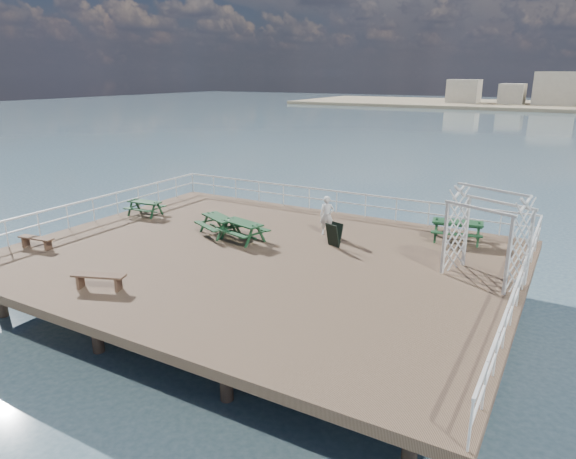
{
  "coord_description": "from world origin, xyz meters",
  "views": [
    {
      "loc": [
        9.84,
        -15.0,
        6.44
      ],
      "look_at": [
        1.16,
        0.16,
        1.1
      ],
      "focal_mm": 32.0,
      "sensor_mm": 36.0,
      "label": 1
    }
  ],
  "objects_px": {
    "flat_bench_near": "(36,240)",
    "flat_bench_far": "(99,278)",
    "picnic_table_d": "(219,221)",
    "trellis_arbor": "(486,240)",
    "person": "(327,216)",
    "picnic_table_c": "(457,227)",
    "picnic_table_a": "(145,205)",
    "picnic_table_b": "(242,227)"
  },
  "relations": [
    {
      "from": "picnic_table_c",
      "to": "picnic_table_a",
      "type": "bearing_deg",
      "value": -177.05
    },
    {
      "from": "picnic_table_b",
      "to": "person",
      "type": "distance_m",
      "value": 3.54
    },
    {
      "from": "picnic_table_a",
      "to": "picnic_table_d",
      "type": "relative_size",
      "value": 0.76
    },
    {
      "from": "person",
      "to": "picnic_table_c",
      "type": "bearing_deg",
      "value": -1.99
    },
    {
      "from": "picnic_table_c",
      "to": "flat_bench_near",
      "type": "height_order",
      "value": "picnic_table_c"
    },
    {
      "from": "picnic_table_d",
      "to": "person",
      "type": "relative_size",
      "value": 1.37
    },
    {
      "from": "picnic_table_a",
      "to": "picnic_table_b",
      "type": "height_order",
      "value": "picnic_table_b"
    },
    {
      "from": "picnic_table_b",
      "to": "picnic_table_d",
      "type": "xyz_separation_m",
      "value": [
        -1.33,
        0.2,
        -0.01
      ]
    },
    {
      "from": "flat_bench_far",
      "to": "flat_bench_near",
      "type": "bearing_deg",
      "value": 142.62
    },
    {
      "from": "picnic_table_a",
      "to": "trellis_arbor",
      "type": "relative_size",
      "value": 0.56
    },
    {
      "from": "picnic_table_d",
      "to": "picnic_table_a",
      "type": "bearing_deg",
      "value": -162.56
    },
    {
      "from": "picnic_table_a",
      "to": "picnic_table_c",
      "type": "height_order",
      "value": "picnic_table_c"
    },
    {
      "from": "picnic_table_d",
      "to": "flat_bench_far",
      "type": "relative_size",
      "value": 1.29
    },
    {
      "from": "picnic_table_b",
      "to": "flat_bench_near",
      "type": "xyz_separation_m",
      "value": [
        -6.33,
        -4.7,
        -0.24
      ]
    },
    {
      "from": "picnic_table_b",
      "to": "picnic_table_c",
      "type": "distance_m",
      "value": 8.55
    },
    {
      "from": "picnic_table_a",
      "to": "picnic_table_d",
      "type": "distance_m",
      "value": 4.9
    },
    {
      "from": "picnic_table_c",
      "to": "person",
      "type": "relative_size",
      "value": 1.35
    },
    {
      "from": "flat_bench_near",
      "to": "picnic_table_a",
      "type": "bearing_deg",
      "value": 80.15
    },
    {
      "from": "picnic_table_c",
      "to": "flat_bench_near",
      "type": "relative_size",
      "value": 1.41
    },
    {
      "from": "flat_bench_far",
      "to": "person",
      "type": "xyz_separation_m",
      "value": [
        3.66,
        8.64,
        0.45
      ]
    },
    {
      "from": "picnic_table_c",
      "to": "person",
      "type": "xyz_separation_m",
      "value": [
        -4.9,
        -1.75,
        0.21
      ]
    },
    {
      "from": "picnic_table_d",
      "to": "flat_bench_far",
      "type": "xyz_separation_m",
      "value": [
        0.23,
        -6.42,
        -0.19
      ]
    },
    {
      "from": "picnic_table_d",
      "to": "person",
      "type": "bearing_deg",
      "value": 55.0
    },
    {
      "from": "picnic_table_b",
      "to": "trellis_arbor",
      "type": "distance_m",
      "value": 9.12
    },
    {
      "from": "picnic_table_b",
      "to": "picnic_table_c",
      "type": "height_order",
      "value": "picnic_table_c"
    },
    {
      "from": "flat_bench_near",
      "to": "flat_bench_far",
      "type": "height_order",
      "value": "flat_bench_far"
    },
    {
      "from": "picnic_table_d",
      "to": "trellis_arbor",
      "type": "distance_m",
      "value": 10.44
    },
    {
      "from": "picnic_table_a",
      "to": "flat_bench_near",
      "type": "xyz_separation_m",
      "value": [
        -0.15,
        -5.57,
        -0.16
      ]
    },
    {
      "from": "flat_bench_near",
      "to": "trellis_arbor",
      "type": "height_order",
      "value": "trellis_arbor"
    },
    {
      "from": "picnic_table_b",
      "to": "person",
      "type": "relative_size",
      "value": 1.3
    },
    {
      "from": "person",
      "to": "picnic_table_d",
      "type": "bearing_deg",
      "value": -171.96
    },
    {
      "from": "picnic_table_b",
      "to": "flat_bench_near",
      "type": "distance_m",
      "value": 7.89
    },
    {
      "from": "picnic_table_b",
      "to": "picnic_table_d",
      "type": "height_order",
      "value": "picnic_table_b"
    },
    {
      "from": "picnic_table_c",
      "to": "trellis_arbor",
      "type": "relative_size",
      "value": 0.72
    },
    {
      "from": "picnic_table_b",
      "to": "picnic_table_c",
      "type": "xyz_separation_m",
      "value": [
        7.46,
        4.17,
        0.04
      ]
    },
    {
      "from": "flat_bench_far",
      "to": "picnic_table_a",
      "type": "bearing_deg",
      "value": 104.43
    },
    {
      "from": "picnic_table_b",
      "to": "picnic_table_d",
      "type": "bearing_deg",
      "value": -173.86
    },
    {
      "from": "picnic_table_a",
      "to": "picnic_table_b",
      "type": "distance_m",
      "value": 6.24
    },
    {
      "from": "picnic_table_a",
      "to": "flat_bench_near",
      "type": "distance_m",
      "value": 5.58
    },
    {
      "from": "person",
      "to": "flat_bench_near",
      "type": "bearing_deg",
      "value": -162.96
    },
    {
      "from": "picnic_table_d",
      "to": "flat_bench_far",
      "type": "distance_m",
      "value": 6.43
    },
    {
      "from": "flat_bench_near",
      "to": "flat_bench_far",
      "type": "relative_size",
      "value": 0.9
    }
  ]
}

